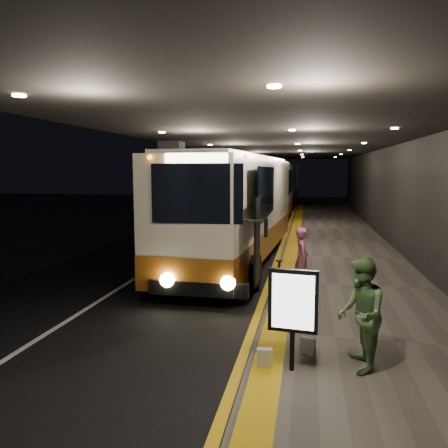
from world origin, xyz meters
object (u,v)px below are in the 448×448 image
(coach_main, at_px, (237,213))
(info_sign, at_px, (293,303))
(passenger_waiting_green, at_px, (361,314))
(bag_polka, at_px, (308,346))
(coach_second, at_px, (270,195))
(stanchion_post, at_px, (279,281))
(bag_plain, at_px, (264,358))
(passenger_boarding, at_px, (302,258))
(coach_third, at_px, (281,186))

(coach_main, bearing_deg, info_sign, -71.87)
(passenger_waiting_green, distance_m, bag_polka, 1.20)
(coach_second, distance_m, info_sign, 21.59)
(stanchion_post, bearing_deg, bag_plain, -89.77)
(coach_main, height_order, passenger_waiting_green, coach_main)
(bag_polka, xyz_separation_m, bag_plain, (-0.70, -0.64, 0.00))
(bag_polka, relative_size, bag_plain, 0.98)
(coach_second, bearing_deg, passenger_boarding, -81.72)
(bag_polka, bearing_deg, coach_main, 107.36)
(passenger_waiting_green, bearing_deg, bag_plain, -84.84)
(coach_third, bearing_deg, coach_second, -87.81)
(info_sign, bearing_deg, coach_main, 111.26)
(passenger_waiting_green, relative_size, bag_plain, 5.96)
(coach_third, xyz_separation_m, info_sign, (2.30, -34.02, -0.59))
(coach_second, relative_size, passenger_waiting_green, 6.33)
(coach_second, bearing_deg, bag_polka, -82.88)
(coach_main, bearing_deg, coach_third, 93.43)
(passenger_waiting_green, xyz_separation_m, info_sign, (-1.06, -0.24, 0.19))
(coach_main, relative_size, info_sign, 7.33)
(passenger_waiting_green, bearing_deg, coach_second, -173.74)
(coach_third, bearing_deg, passenger_boarding, -83.55)
(coach_third, bearing_deg, stanchion_post, -84.76)
(passenger_boarding, bearing_deg, bag_plain, 170.27)
(coach_third, height_order, info_sign, coach_third)
(passenger_boarding, bearing_deg, coach_third, 1.03)
(bag_plain, bearing_deg, coach_third, 93.12)
(bag_polka, relative_size, info_sign, 0.18)
(coach_main, height_order, stanchion_post, coach_main)
(coach_second, height_order, stanchion_post, coach_second)
(passenger_waiting_green, bearing_deg, stanchion_post, -159.25)
(passenger_boarding, distance_m, info_sign, 5.00)
(coach_main, distance_m, stanchion_post, 5.61)
(coach_second, distance_m, stanchion_post, 17.81)
(info_sign, bearing_deg, stanchion_post, 103.56)
(stanchion_post, bearing_deg, passenger_waiting_green, -66.77)
(passenger_waiting_green, distance_m, info_sign, 1.11)
(coach_main, xyz_separation_m, info_sign, (2.33, -8.95, -0.54))
(passenger_boarding, height_order, stanchion_post, passenger_boarding)
(bag_plain, relative_size, info_sign, 0.19)
(passenger_waiting_green, xyz_separation_m, bag_plain, (-1.51, -0.20, -0.77))
(passenger_boarding, xyz_separation_m, passenger_waiting_green, (0.98, -4.76, 0.08))
(passenger_waiting_green, xyz_separation_m, bag_polka, (-0.81, 0.43, -0.77))
(bag_polka, bearing_deg, bag_plain, -137.63)
(info_sign, bearing_deg, passenger_waiting_green, 19.27)
(passenger_boarding, height_order, passenger_waiting_green, passenger_waiting_green)
(coach_second, bearing_deg, bag_plain, -84.93)
(coach_third, distance_m, passenger_waiting_green, 33.96)
(info_sign, bearing_deg, bag_plain, -178.01)
(passenger_boarding, bearing_deg, bag_polka, 178.60)
(coach_third, xyz_separation_m, bag_plain, (1.85, -33.98, -1.55))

